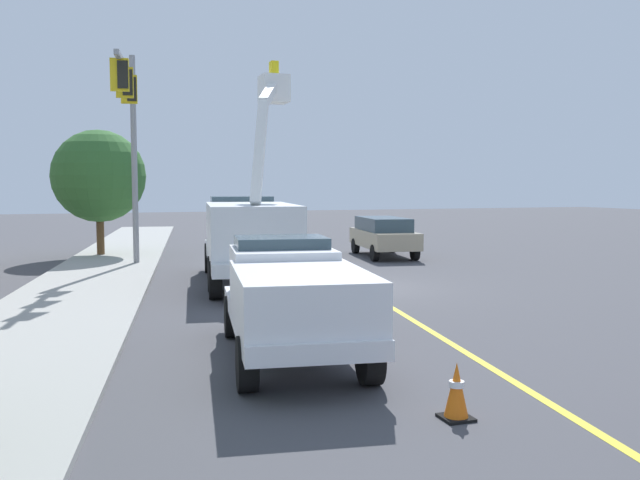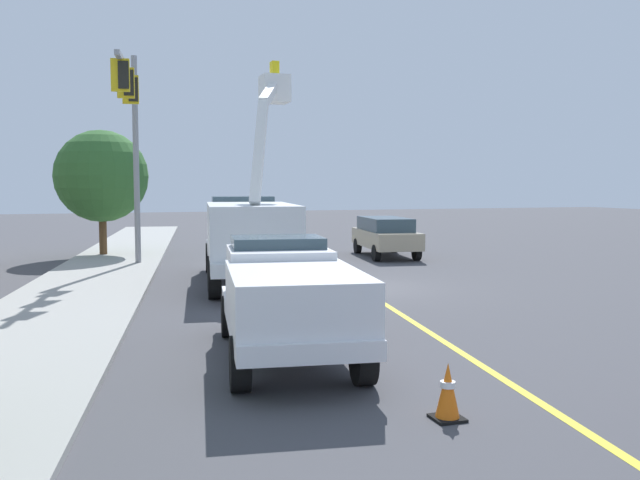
{
  "view_description": "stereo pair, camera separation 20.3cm",
  "coord_description": "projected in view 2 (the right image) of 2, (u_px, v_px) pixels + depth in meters",
  "views": [
    {
      "loc": [
        -18.51,
        7.75,
        3.07
      ],
      "look_at": [
        0.84,
        0.95,
        1.4
      ],
      "focal_mm": 37.71,
      "sensor_mm": 36.0,
      "label": 1
    },
    {
      "loc": [
        -18.58,
        7.56,
        3.07
      ],
      "look_at": [
        0.84,
        0.95,
        1.4
      ],
      "focal_mm": 37.71,
      "sensor_mm": 36.0,
      "label": 2
    }
  ],
  "objects": [
    {
      "name": "ground",
      "position": [
        359.0,
        288.0,
        20.2
      ],
      "size": [
        120.0,
        120.0,
        0.0
      ],
      "primitive_type": "plane",
      "color": "#47474C"
    },
    {
      "name": "sidewalk_far_side",
      "position": [
        80.0,
        293.0,
        18.77
      ],
      "size": [
        59.87,
        12.48,
        0.12
      ],
      "primitive_type": "cube",
      "rotation": [
        0.0,
        0.0,
        -0.15
      ],
      "color": "#9E9E99",
      "rests_on": "ground"
    },
    {
      "name": "lane_centre_stripe",
      "position": [
        359.0,
        287.0,
        20.2
      ],
      "size": [
        49.47,
        7.59,
        0.01
      ],
      "primitive_type": "cube",
      "rotation": [
        0.0,
        0.0,
        -0.15
      ],
      "color": "yellow",
      "rests_on": "ground"
    },
    {
      "name": "utility_bucket_truck",
      "position": [
        249.0,
        232.0,
        21.17
      ],
      "size": [
        8.48,
        3.69,
        7.16
      ],
      "color": "silver",
      "rests_on": "ground"
    },
    {
      "name": "service_pickup_truck",
      "position": [
        287.0,
        296.0,
        11.89
      ],
      "size": [
        5.85,
        2.91,
        2.06
      ],
      "color": "white",
      "rests_on": "ground"
    },
    {
      "name": "passing_minivan",
      "position": [
        385.0,
        234.0,
        28.93
      ],
      "size": [
        5.03,
        2.59,
        1.69
      ],
      "color": "tan",
      "rests_on": "ground"
    },
    {
      "name": "traffic_cone_leading",
      "position": [
        448.0,
        392.0,
        8.79
      ],
      "size": [
        0.4,
        0.4,
        0.76
      ],
      "color": "black",
      "rests_on": "ground"
    },
    {
      "name": "traffic_cone_mid_front",
      "position": [
        293.0,
        256.0,
        25.13
      ],
      "size": [
        0.4,
        0.4,
        0.85
      ],
      "color": "black",
      "rests_on": "ground"
    },
    {
      "name": "traffic_signal_mast",
      "position": [
        131.0,
        117.0,
        23.67
      ],
      "size": [
        5.62,
        1.1,
        7.93
      ],
      "color": "gray",
      "rests_on": "ground"
    },
    {
      "name": "street_tree_right",
      "position": [
        101.0,
        176.0,
        28.61
      ],
      "size": [
        3.92,
        3.92,
        5.43
      ],
      "color": "brown",
      "rests_on": "ground"
    }
  ]
}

